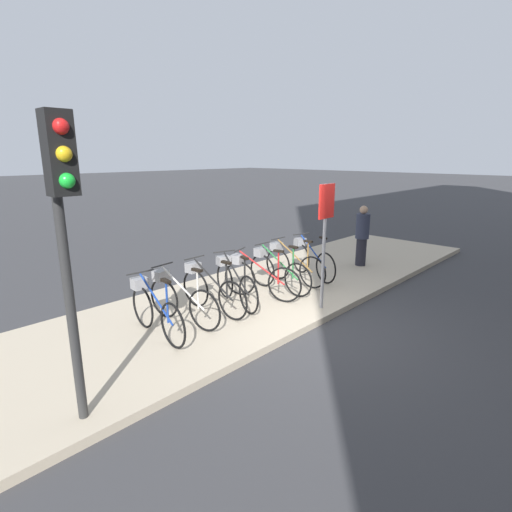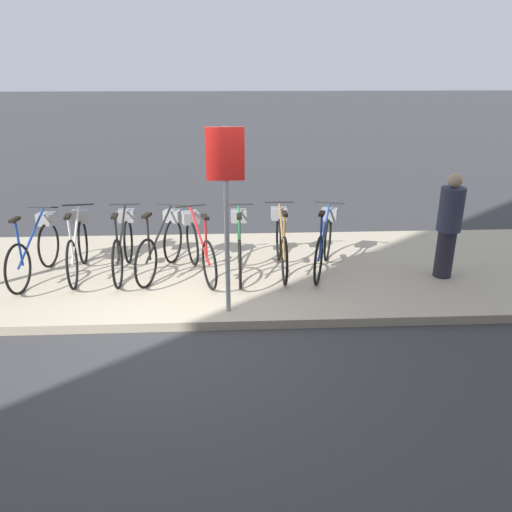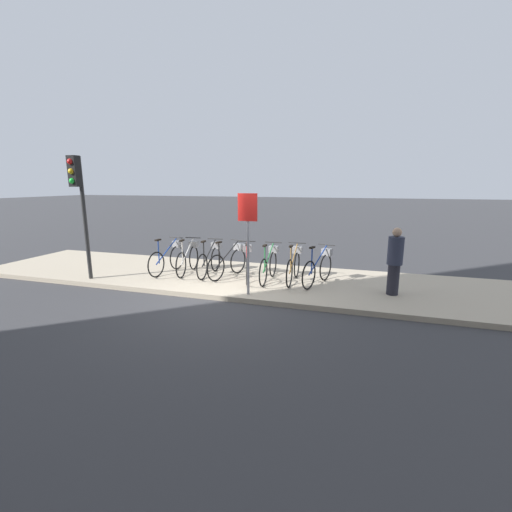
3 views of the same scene
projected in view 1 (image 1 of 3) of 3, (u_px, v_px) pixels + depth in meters
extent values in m
plane|color=#38383A|center=(313.00, 329.00, 6.80)|extent=(120.00, 120.00, 0.00)
cube|color=#B7A88E|center=(243.00, 302.00, 7.91)|extent=(15.26, 3.39, 0.12)
torus|color=black|center=(173.00, 326.00, 5.82)|extent=(0.10, 0.70, 0.70)
torus|color=black|center=(143.00, 307.00, 6.52)|extent=(0.10, 0.70, 0.70)
cylinder|color=navy|center=(156.00, 299.00, 6.10)|extent=(0.12, 0.98, 0.59)
cylinder|color=navy|center=(167.00, 303.00, 5.84)|extent=(0.03, 0.03, 0.63)
cube|color=black|center=(166.00, 281.00, 5.76)|extent=(0.09, 0.21, 0.04)
cylinder|color=#262626|center=(140.00, 272.00, 6.38)|extent=(0.46, 0.06, 0.02)
cube|color=gray|center=(140.00, 283.00, 6.46)|extent=(0.26, 0.22, 0.18)
torus|color=black|center=(204.00, 311.00, 6.38)|extent=(0.12, 0.70, 0.70)
torus|color=black|center=(164.00, 298.00, 6.94)|extent=(0.12, 0.70, 0.70)
cylinder|color=beige|center=(183.00, 288.00, 6.59)|extent=(0.15, 0.98, 0.59)
cylinder|color=beige|center=(198.00, 290.00, 6.38)|extent=(0.04, 0.04, 0.63)
cube|color=black|center=(197.00, 270.00, 6.30)|extent=(0.09, 0.21, 0.04)
cylinder|color=#262626|center=(162.00, 265.00, 6.79)|extent=(0.46, 0.08, 0.02)
cube|color=gray|center=(161.00, 276.00, 6.87)|extent=(0.26, 0.23, 0.18)
torus|color=black|center=(232.00, 301.00, 6.81)|extent=(0.06, 0.70, 0.70)
torus|color=black|center=(196.00, 288.00, 7.43)|extent=(0.06, 0.70, 0.70)
cylinder|color=black|center=(213.00, 279.00, 7.05)|extent=(0.07, 0.98, 0.59)
cylinder|color=black|center=(227.00, 281.00, 6.82)|extent=(0.03, 0.03, 0.63)
cube|color=black|center=(226.00, 262.00, 6.74)|extent=(0.08, 0.20, 0.04)
cylinder|color=#262626|center=(194.00, 258.00, 7.29)|extent=(0.46, 0.04, 0.02)
cube|color=gray|center=(193.00, 267.00, 7.37)|extent=(0.25, 0.21, 0.18)
torus|color=black|center=(248.00, 295.00, 7.09)|extent=(0.23, 0.68, 0.70)
torus|color=black|center=(225.00, 280.00, 7.90)|extent=(0.23, 0.68, 0.70)
cylinder|color=black|center=(236.00, 273.00, 7.43)|extent=(0.31, 0.95, 0.59)
cylinder|color=black|center=(245.00, 276.00, 7.12)|extent=(0.04, 0.04, 0.63)
cube|color=black|center=(245.00, 258.00, 7.04)|extent=(0.12, 0.21, 0.04)
cylinder|color=#262626|center=(224.00, 251.00, 7.75)|extent=(0.45, 0.15, 0.02)
cube|color=gray|center=(223.00, 260.00, 7.84)|extent=(0.29, 0.26, 0.18)
torus|color=black|center=(285.00, 285.00, 7.64)|extent=(0.25, 0.68, 0.70)
torus|color=black|center=(240.00, 278.00, 8.04)|extent=(0.25, 0.68, 0.70)
cylinder|color=red|center=(262.00, 268.00, 7.77)|extent=(0.33, 0.94, 0.59)
cylinder|color=red|center=(278.00, 268.00, 7.62)|extent=(0.04, 0.04, 0.63)
cube|color=black|center=(279.00, 251.00, 7.53)|extent=(0.13, 0.21, 0.04)
cylinder|color=#262626|center=(240.00, 250.00, 7.89)|extent=(0.44, 0.17, 0.02)
cube|color=gray|center=(238.00, 259.00, 7.96)|extent=(0.29, 0.26, 0.18)
torus|color=black|center=(298.00, 280.00, 7.93)|extent=(0.04, 0.70, 0.70)
torus|color=black|center=(262.00, 270.00, 8.58)|extent=(0.04, 0.70, 0.70)
cylinder|color=#267238|center=(280.00, 262.00, 8.19)|extent=(0.04, 0.98, 0.59)
cylinder|color=#267238|center=(293.00, 263.00, 7.95)|extent=(0.03, 0.03, 0.63)
cube|color=black|center=(293.00, 247.00, 7.86)|extent=(0.07, 0.20, 0.04)
cylinder|color=#262626|center=(262.00, 243.00, 8.43)|extent=(0.46, 0.03, 0.02)
cube|color=gray|center=(261.00, 252.00, 8.52)|extent=(0.24, 0.20, 0.18)
torus|color=black|center=(312.00, 272.00, 8.45)|extent=(0.04, 0.70, 0.70)
torus|color=black|center=(278.00, 264.00, 9.09)|extent=(0.04, 0.70, 0.70)
cylinder|color=olive|center=(295.00, 256.00, 8.70)|extent=(0.04, 0.98, 0.59)
cylinder|color=olive|center=(308.00, 257.00, 8.46)|extent=(0.03, 0.03, 0.63)
cube|color=black|center=(308.00, 241.00, 8.37)|extent=(0.07, 0.20, 0.04)
cylinder|color=#262626|center=(278.00, 238.00, 8.95)|extent=(0.46, 0.03, 0.02)
cube|color=gray|center=(276.00, 247.00, 9.03)|extent=(0.24, 0.20, 0.18)
torus|color=black|center=(326.00, 268.00, 8.77)|extent=(0.25, 0.68, 0.70)
torus|color=black|center=(301.00, 258.00, 9.59)|extent=(0.25, 0.68, 0.70)
cylinder|color=navy|center=(313.00, 251.00, 9.11)|extent=(0.34, 0.94, 0.59)
cylinder|color=navy|center=(323.00, 253.00, 8.80)|extent=(0.04, 0.04, 0.63)
cube|color=black|center=(323.00, 238.00, 8.72)|extent=(0.13, 0.21, 0.04)
cylinder|color=#262626|center=(301.00, 234.00, 9.44)|extent=(0.44, 0.17, 0.02)
cube|color=gray|center=(300.00, 242.00, 9.53)|extent=(0.29, 0.27, 0.18)
cylinder|color=#23232D|center=(361.00, 252.00, 10.22)|extent=(0.26, 0.26, 0.71)
cylinder|color=#2D3347|center=(363.00, 226.00, 10.06)|extent=(0.34, 0.34, 0.63)
sphere|color=tan|center=(364.00, 210.00, 9.95)|extent=(0.20, 0.20, 0.20)
cylinder|color=#2D2D2D|center=(67.00, 278.00, 3.96)|extent=(0.10, 0.10, 3.16)
cube|color=black|center=(59.00, 153.00, 3.54)|extent=(0.24, 0.20, 0.75)
sphere|color=red|center=(61.00, 126.00, 3.42)|extent=(0.14, 0.14, 0.14)
sphere|color=gold|center=(64.00, 154.00, 3.48)|extent=(0.14, 0.14, 0.14)
sphere|color=green|center=(67.00, 181.00, 3.54)|extent=(0.14, 0.14, 0.14)
cylinder|color=#99999E|center=(324.00, 248.00, 7.17)|extent=(0.06, 0.06, 2.28)
cube|color=red|center=(327.00, 201.00, 6.95)|extent=(0.44, 0.03, 0.60)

